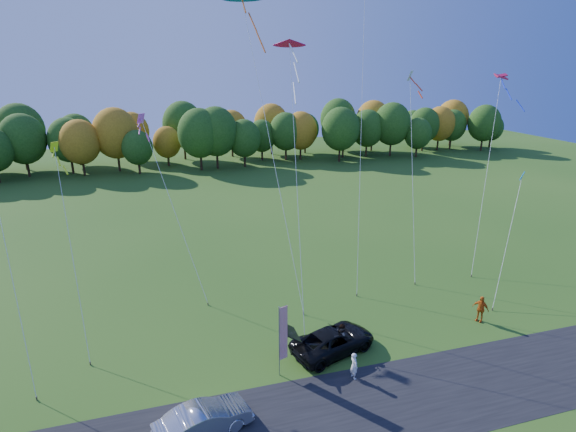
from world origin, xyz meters
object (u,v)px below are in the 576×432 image
object	(u,v)px
person_east	(480,309)
feather_flag	(282,333)
silver_sedan	(204,420)
black_suv	(333,341)

from	to	relation	value
person_east	feather_flag	bearing A→B (deg)	-114.67
silver_sedan	person_east	xyz separation A→B (m)	(18.71, 4.64, 0.17)
silver_sedan	feather_flag	distance (m)	5.88
black_suv	silver_sedan	distance (m)	9.13
black_suv	person_east	world-z (taller)	person_east
silver_sedan	person_east	world-z (taller)	person_east
silver_sedan	feather_flag	world-z (taller)	feather_flag
black_suv	silver_sedan	bearing A→B (deg)	100.01
silver_sedan	feather_flag	xyz separation A→B (m)	(4.64, 3.09, 1.88)
black_suv	feather_flag	bearing A→B (deg)	90.78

